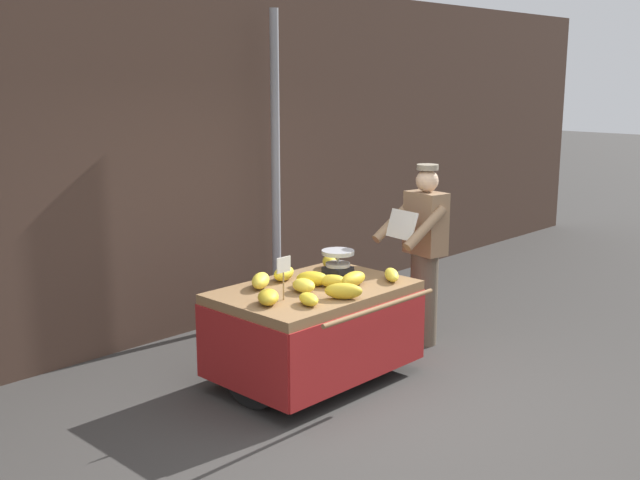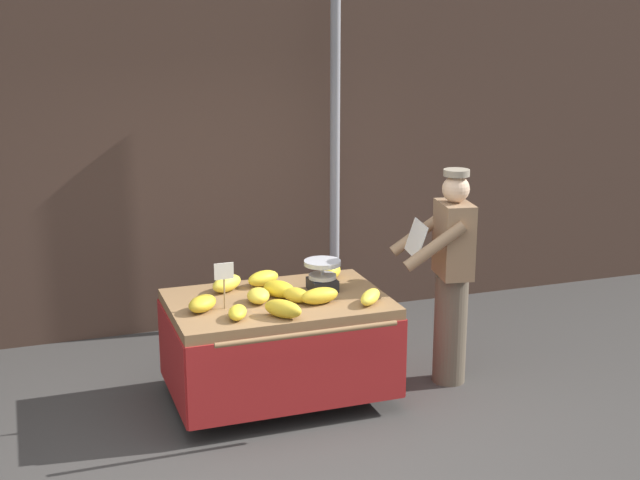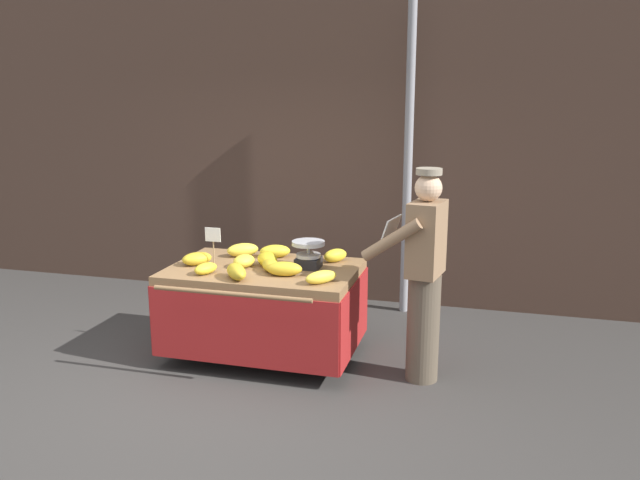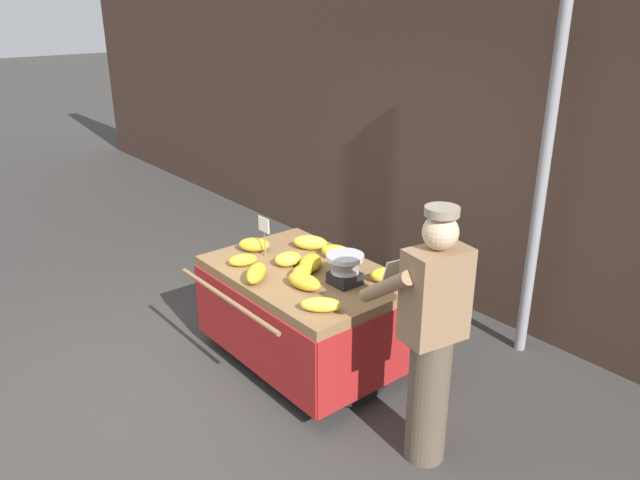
{
  "view_description": "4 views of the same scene",
  "coord_description": "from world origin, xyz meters",
  "px_view_note": "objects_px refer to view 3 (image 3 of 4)",
  "views": [
    {
      "loc": [
        -4.11,
        -3.23,
        2.5
      ],
      "look_at": [
        0.36,
        1.06,
        1.18
      ],
      "focal_mm": 43.15,
      "sensor_mm": 36.0,
      "label": 1
    },
    {
      "loc": [
        -1.53,
        -4.92,
        2.9
      ],
      "look_at": [
        0.59,
        1.08,
        1.21
      ],
      "focal_mm": 49.43,
      "sensor_mm": 36.0,
      "label": 2
    },
    {
      "loc": [
        2.07,
        -3.93,
        2.25
      ],
      "look_at": [
        0.7,
        1.07,
        1.06
      ],
      "focal_mm": 35.54,
      "sensor_mm": 36.0,
      "label": 3
    },
    {
      "loc": [
        3.69,
        -1.7,
        2.8
      ],
      "look_at": [
        0.46,
        0.95,
        1.15
      ],
      "focal_mm": 34.71,
      "sensor_mm": 36.0,
      "label": 4
    }
  ],
  "objects_px": {
    "banana_bunch_2": "(335,255)",
    "banana_bunch_5": "(243,250)",
    "weighing_scale": "(308,254)",
    "banana_bunch_6": "(236,272)",
    "banana_bunch_10": "(284,269)",
    "banana_bunch_1": "(244,261)",
    "banana_bunch_0": "(321,277)",
    "banana_bunch_8": "(267,259)",
    "price_sign": "(213,238)",
    "banana_bunch_3": "(275,251)",
    "vendor_person": "(423,275)",
    "street_pole": "(408,163)",
    "banana_bunch_7": "(271,265)",
    "banana_bunch_4": "(206,268)",
    "banana_bunch_9": "(197,259)",
    "banana_cart": "(264,292)"
  },
  "relations": [
    {
      "from": "banana_cart",
      "to": "banana_bunch_2",
      "type": "height_order",
      "value": "banana_bunch_2"
    },
    {
      "from": "banana_bunch_10",
      "to": "banana_cart",
      "type": "bearing_deg",
      "value": 141.56
    },
    {
      "from": "banana_bunch_6",
      "to": "vendor_person",
      "type": "xyz_separation_m",
      "value": [
        1.45,
        0.3,
        -0.0
      ]
    },
    {
      "from": "banana_bunch_5",
      "to": "banana_bunch_7",
      "type": "distance_m",
      "value": 0.59
    },
    {
      "from": "banana_bunch_8",
      "to": "banana_bunch_9",
      "type": "bearing_deg",
      "value": -168.41
    },
    {
      "from": "banana_bunch_7",
      "to": "banana_bunch_8",
      "type": "xyz_separation_m",
      "value": [
        -0.08,
        0.15,
        0.01
      ]
    },
    {
      "from": "price_sign",
      "to": "banana_cart",
      "type": "bearing_deg",
      "value": 11.43
    },
    {
      "from": "price_sign",
      "to": "banana_bunch_9",
      "type": "bearing_deg",
      "value": 178.97
    },
    {
      "from": "banana_bunch_0",
      "to": "vendor_person",
      "type": "height_order",
      "value": "vendor_person"
    },
    {
      "from": "banana_cart",
      "to": "vendor_person",
      "type": "distance_m",
      "value": 1.4
    },
    {
      "from": "banana_bunch_8",
      "to": "vendor_person",
      "type": "relative_size",
      "value": 0.15
    },
    {
      "from": "banana_bunch_3",
      "to": "banana_bunch_8",
      "type": "relative_size",
      "value": 1.04
    },
    {
      "from": "banana_bunch_1",
      "to": "banana_bunch_2",
      "type": "relative_size",
      "value": 0.91
    },
    {
      "from": "banana_bunch_3",
      "to": "banana_bunch_6",
      "type": "bearing_deg",
      "value": -95.27
    },
    {
      "from": "banana_bunch_5",
      "to": "banana_bunch_10",
      "type": "bearing_deg",
      "value": -41.75
    },
    {
      "from": "price_sign",
      "to": "banana_bunch_5",
      "type": "relative_size",
      "value": 1.17
    },
    {
      "from": "banana_bunch_9",
      "to": "vendor_person",
      "type": "bearing_deg",
      "value": -0.43
    },
    {
      "from": "banana_bunch_6",
      "to": "banana_bunch_10",
      "type": "relative_size",
      "value": 1.0
    },
    {
      "from": "banana_bunch_0",
      "to": "banana_bunch_3",
      "type": "distance_m",
      "value": 0.91
    },
    {
      "from": "street_pole",
      "to": "banana_bunch_10",
      "type": "xyz_separation_m",
      "value": [
        -0.76,
        -1.73,
        -0.71
      ]
    },
    {
      "from": "banana_bunch_0",
      "to": "banana_bunch_5",
      "type": "height_order",
      "value": "banana_bunch_5"
    },
    {
      "from": "weighing_scale",
      "to": "price_sign",
      "type": "height_order",
      "value": "price_sign"
    },
    {
      "from": "street_pole",
      "to": "banana_bunch_7",
      "type": "relative_size",
      "value": 13.99
    },
    {
      "from": "street_pole",
      "to": "banana_bunch_5",
      "type": "distance_m",
      "value": 1.94
    },
    {
      "from": "weighing_scale",
      "to": "banana_bunch_6",
      "type": "distance_m",
      "value": 0.67
    },
    {
      "from": "banana_bunch_0",
      "to": "banana_bunch_5",
      "type": "relative_size",
      "value": 0.96
    },
    {
      "from": "banana_bunch_5",
      "to": "banana_bunch_0",
      "type": "bearing_deg",
      "value": -34.67
    },
    {
      "from": "banana_bunch_5",
      "to": "vendor_person",
      "type": "xyz_separation_m",
      "value": [
        1.68,
        -0.4,
        0.0
      ]
    },
    {
      "from": "price_sign",
      "to": "banana_bunch_9",
      "type": "relative_size",
      "value": 1.3
    },
    {
      "from": "weighing_scale",
      "to": "banana_bunch_1",
      "type": "relative_size",
      "value": 1.29
    },
    {
      "from": "weighing_scale",
      "to": "banana_bunch_3",
      "type": "xyz_separation_m",
      "value": [
        -0.39,
        0.26,
        -0.06
      ]
    },
    {
      "from": "banana_bunch_6",
      "to": "banana_bunch_7",
      "type": "xyz_separation_m",
      "value": [
        0.19,
        0.29,
        -0.01
      ]
    },
    {
      "from": "weighing_scale",
      "to": "banana_bunch_9",
      "type": "distance_m",
      "value": 0.97
    },
    {
      "from": "banana_bunch_10",
      "to": "banana_bunch_1",
      "type": "bearing_deg",
      "value": 158.79
    },
    {
      "from": "banana_bunch_0",
      "to": "banana_bunch_8",
      "type": "distance_m",
      "value": 0.69
    },
    {
      "from": "banana_bunch_8",
      "to": "price_sign",
      "type": "bearing_deg",
      "value": -164.03
    },
    {
      "from": "banana_bunch_2",
      "to": "banana_bunch_5",
      "type": "bearing_deg",
      "value": -177.57
    },
    {
      "from": "banana_cart",
      "to": "weighing_scale",
      "type": "relative_size",
      "value": 5.78
    },
    {
      "from": "banana_bunch_1",
      "to": "banana_bunch_8",
      "type": "distance_m",
      "value": 0.2
    },
    {
      "from": "vendor_person",
      "to": "banana_bunch_7",
      "type": "bearing_deg",
      "value": -179.39
    },
    {
      "from": "weighing_scale",
      "to": "banana_bunch_5",
      "type": "distance_m",
      "value": 0.73
    },
    {
      "from": "banana_bunch_0",
      "to": "banana_bunch_10",
      "type": "relative_size",
      "value": 0.95
    },
    {
      "from": "banana_bunch_1",
      "to": "banana_bunch_6",
      "type": "distance_m",
      "value": 0.36
    },
    {
      "from": "weighing_scale",
      "to": "banana_bunch_4",
      "type": "height_order",
      "value": "weighing_scale"
    },
    {
      "from": "price_sign",
      "to": "banana_bunch_9",
      "type": "xyz_separation_m",
      "value": [
        -0.16,
        0.0,
        -0.19
      ]
    },
    {
      "from": "banana_bunch_3",
      "to": "vendor_person",
      "type": "height_order",
      "value": "vendor_person"
    },
    {
      "from": "banana_bunch_10",
      "to": "vendor_person",
      "type": "distance_m",
      "value": 1.12
    },
    {
      "from": "banana_bunch_10",
      "to": "banana_bunch_8",
      "type": "bearing_deg",
      "value": 133.81
    },
    {
      "from": "banana_bunch_6",
      "to": "banana_bunch_9",
      "type": "height_order",
      "value": "banana_bunch_6"
    },
    {
      "from": "banana_bunch_9",
      "to": "banana_bunch_3",
      "type": "bearing_deg",
      "value": 36.88
    }
  ]
}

